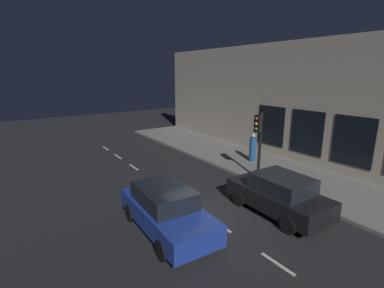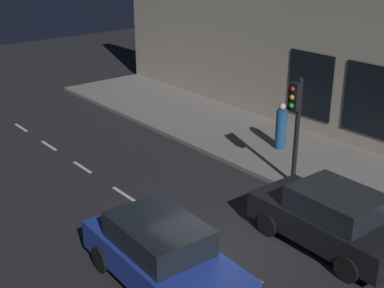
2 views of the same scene
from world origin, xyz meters
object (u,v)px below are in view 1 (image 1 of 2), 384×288
at_px(traffic_light, 259,135).
at_px(parked_car_0, 166,209).
at_px(parked_car_2, 279,194).
at_px(pedestrian_0, 253,149).

relative_size(traffic_light, parked_car_0, 0.76).
bearing_deg(parked_car_2, traffic_light, 59.14).
relative_size(parked_car_0, parked_car_2, 1.08).
bearing_deg(pedestrian_0, parked_car_2, -121.10).
xyz_separation_m(parked_car_2, pedestrian_0, (3.78, 4.97, 0.15)).
distance_m(traffic_light, parked_car_2, 3.69).
bearing_deg(parked_car_0, traffic_light, -164.66).
relative_size(parked_car_2, pedestrian_0, 2.40).
xyz_separation_m(parked_car_0, pedestrian_0, (8.04, 3.55, 0.14)).
height_order(parked_car_0, parked_car_2, same).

